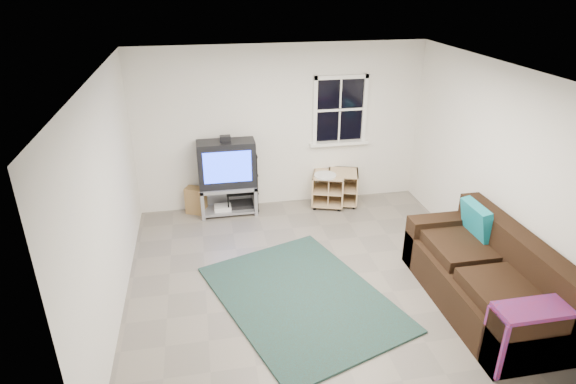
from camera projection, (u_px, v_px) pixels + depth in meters
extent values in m
plane|color=slate|center=(313.00, 279.00, 6.12)|extent=(4.60, 4.60, 0.00)
plane|color=white|center=(318.00, 72.00, 5.03)|extent=(4.60, 4.60, 0.00)
plane|color=white|center=(281.00, 128.00, 7.63)|extent=(4.60, 0.00, 4.60)
plane|color=white|center=(389.00, 310.00, 3.52)|extent=(4.60, 0.00, 4.60)
plane|color=white|center=(108.00, 201.00, 5.19)|extent=(0.00, 4.60, 4.60)
plane|color=white|center=(495.00, 171.00, 5.96)|extent=(0.00, 4.60, 4.60)
cube|color=black|center=(340.00, 110.00, 7.67)|extent=(0.80, 0.01, 1.02)
cube|color=white|center=(341.00, 77.00, 7.44)|extent=(0.88, 0.06, 0.06)
cube|color=white|center=(339.00, 143.00, 7.87)|extent=(0.98, 0.14, 0.05)
cube|color=white|center=(315.00, 111.00, 7.58)|extent=(0.06, 0.06, 1.10)
cube|color=white|center=(365.00, 109.00, 7.72)|extent=(0.06, 0.06, 1.10)
cube|color=white|center=(340.00, 110.00, 7.66)|extent=(0.78, 0.04, 0.04)
cube|color=#95959C|center=(228.00, 187.00, 7.60)|extent=(0.88, 0.44, 0.05)
cube|color=#95959C|center=(202.00, 201.00, 7.62)|extent=(0.05, 0.44, 0.49)
cube|color=#95959C|center=(254.00, 197.00, 7.76)|extent=(0.05, 0.44, 0.49)
cube|color=#95959C|center=(229.00, 209.00, 7.77)|extent=(0.78, 0.41, 0.04)
cube|color=#95959C|center=(228.00, 194.00, 7.88)|extent=(0.88, 0.04, 0.49)
cube|color=silver|center=(223.00, 208.00, 7.70)|extent=(0.27, 0.21, 0.07)
cube|color=black|center=(241.00, 206.00, 7.78)|extent=(0.18, 0.16, 0.05)
cube|color=black|center=(227.00, 164.00, 7.44)|extent=(0.88, 0.37, 0.73)
cube|color=#1B38E8|center=(228.00, 167.00, 7.26)|extent=(0.73, 0.01, 0.49)
cube|color=black|center=(225.00, 139.00, 7.27)|extent=(0.16, 0.12, 0.09)
cylinder|color=black|center=(227.00, 187.00, 7.48)|extent=(0.02, 0.02, 1.01)
cylinder|color=black|center=(257.00, 185.00, 7.55)|extent=(0.02, 0.02, 1.01)
cylinder|color=black|center=(226.00, 179.00, 7.77)|extent=(0.02, 0.02, 1.01)
cylinder|color=black|center=(255.00, 177.00, 7.85)|extent=(0.02, 0.02, 1.01)
cube|color=black|center=(242.00, 208.00, 7.85)|extent=(0.51, 0.37, 0.02)
cube|color=black|center=(242.00, 205.00, 7.83)|extent=(0.40, 0.29, 0.08)
cube|color=black|center=(242.00, 190.00, 7.73)|extent=(0.51, 0.37, 0.02)
cube|color=black|center=(242.00, 188.00, 7.71)|extent=(0.40, 0.29, 0.08)
cube|color=black|center=(241.00, 173.00, 7.60)|extent=(0.51, 0.37, 0.02)
cube|color=black|center=(241.00, 170.00, 7.58)|extent=(0.40, 0.29, 0.08)
cube|color=black|center=(240.00, 155.00, 7.47)|extent=(0.51, 0.37, 0.02)
cube|color=tan|center=(343.00, 173.00, 7.87)|extent=(0.60, 0.60, 0.02)
cube|color=tan|center=(342.00, 200.00, 8.08)|extent=(0.60, 0.60, 0.02)
cube|color=tan|center=(329.00, 186.00, 8.00)|extent=(0.16, 0.47, 0.52)
cube|color=tan|center=(357.00, 187.00, 7.96)|extent=(0.16, 0.47, 0.52)
cube|color=tan|center=(343.00, 181.00, 8.19)|extent=(0.43, 0.15, 0.52)
cube|color=tan|center=(343.00, 188.00, 7.99)|extent=(0.55, 0.57, 0.02)
cylinder|color=black|center=(330.00, 206.00, 7.94)|extent=(0.05, 0.05, 0.05)
cylinder|color=black|center=(353.00, 198.00, 8.25)|extent=(0.05, 0.05, 0.05)
cube|color=tan|center=(329.00, 175.00, 7.82)|extent=(0.64, 0.64, 0.02)
cube|color=tan|center=(328.00, 201.00, 8.02)|extent=(0.64, 0.64, 0.02)
cube|color=tan|center=(314.00, 187.00, 7.95)|extent=(0.18, 0.49, 0.51)
cube|color=tan|center=(343.00, 189.00, 7.89)|extent=(0.18, 0.49, 0.51)
cube|color=tan|center=(329.00, 182.00, 8.14)|extent=(0.45, 0.17, 0.51)
cube|color=tan|center=(328.00, 189.00, 7.93)|extent=(0.59, 0.60, 0.02)
cylinder|color=black|center=(315.00, 208.00, 7.88)|extent=(0.05, 0.05, 0.05)
cylinder|color=black|center=(340.00, 199.00, 8.20)|extent=(0.05, 0.05, 0.05)
cylinder|color=silver|center=(325.00, 175.00, 7.72)|extent=(0.36, 0.36, 0.03)
cube|color=black|center=(481.00, 289.00, 5.54)|extent=(0.98, 2.18, 0.46)
cube|color=black|center=(517.00, 251.00, 5.41)|extent=(0.26, 2.18, 0.47)
cube|color=black|center=(443.00, 239.00, 6.35)|extent=(0.98, 0.26, 0.67)
cube|color=black|center=(537.00, 338.00, 4.64)|extent=(0.98, 0.26, 0.67)
cube|color=black|center=(501.00, 291.00, 5.01)|extent=(0.65, 0.78, 0.14)
cube|color=black|center=(459.00, 248.00, 5.79)|extent=(0.65, 0.78, 0.14)
cube|color=teal|center=(477.00, 221.00, 5.88)|extent=(0.22, 0.52, 0.45)
cube|color=navy|center=(543.00, 308.00, 4.49)|extent=(0.90, 0.33, 0.04)
cube|color=navy|center=(493.00, 343.00, 4.55)|extent=(0.04, 0.33, 0.63)
cube|color=black|center=(302.00, 298.00, 5.74)|extent=(2.42, 2.82, 0.03)
cube|color=#A17948|center=(196.00, 200.00, 7.70)|extent=(0.36, 0.31, 0.44)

